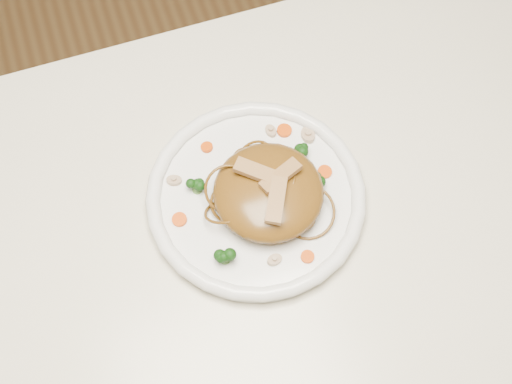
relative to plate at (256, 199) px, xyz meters
name	(u,v)px	position (x,y,z in m)	size (l,w,h in m)	color
ground	(237,380)	(-0.07, -0.08, -0.76)	(4.00, 4.00, 0.00)	#54371C
table	(226,291)	(-0.07, -0.08, -0.11)	(1.20, 0.80, 0.75)	beige
plate	(256,199)	(0.00, 0.00, 0.00)	(0.29, 0.29, 0.02)	white
noodle_mound	(268,192)	(0.01, -0.01, 0.03)	(0.15, 0.15, 0.05)	brown
chicken_a	(281,176)	(0.03, -0.01, 0.07)	(0.06, 0.02, 0.01)	#A8864F
chicken_b	(258,172)	(0.00, 0.01, 0.07)	(0.06, 0.02, 0.01)	#A8864F
chicken_c	(276,200)	(0.01, -0.04, 0.07)	(0.06, 0.02, 0.01)	#A8864F
broccoli_0	(301,152)	(0.08, 0.04, 0.02)	(0.02, 0.02, 0.03)	#0F3F0D
broccoli_1	(197,186)	(-0.07, 0.04, 0.02)	(0.02, 0.02, 0.03)	#0F3F0D
broccoli_2	(225,255)	(-0.07, -0.07, 0.02)	(0.03, 0.03, 0.03)	#0F3F0D
broccoli_3	(320,182)	(0.09, -0.01, 0.03)	(0.03, 0.03, 0.03)	#0F3F0D
carrot_0	(284,131)	(0.07, 0.08, 0.01)	(0.02, 0.02, 0.01)	#E54408
carrot_1	(179,219)	(-0.11, 0.00, 0.01)	(0.02, 0.02, 0.01)	#E54408
carrot_2	(325,172)	(0.10, 0.00, 0.01)	(0.02, 0.02, 0.01)	#E54408
carrot_3	(207,147)	(-0.04, 0.09, 0.01)	(0.02, 0.02, 0.01)	#E54408
carrot_4	(307,257)	(0.03, -0.10, 0.01)	(0.02, 0.02, 0.01)	#E54408
mushroom_0	(274,260)	(-0.01, -0.09, 0.01)	(0.02, 0.02, 0.01)	beige
mushroom_1	(308,135)	(0.10, 0.07, 0.01)	(0.03, 0.03, 0.01)	beige
mushroom_2	(174,180)	(-0.10, 0.06, 0.01)	(0.02, 0.02, 0.01)	beige
mushroom_3	(271,131)	(0.05, 0.09, 0.01)	(0.02, 0.02, 0.01)	beige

